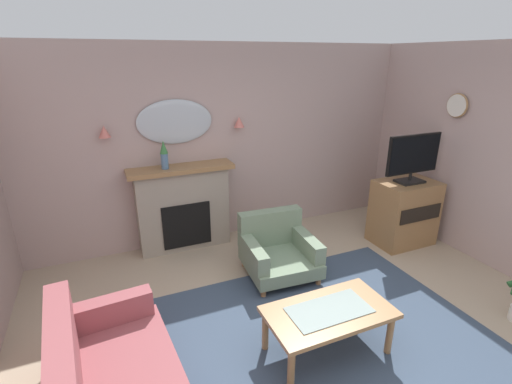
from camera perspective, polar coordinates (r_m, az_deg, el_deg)
name	(u,v)px	position (r m, az deg, el deg)	size (l,w,h in m)	color
floor	(327,356)	(3.71, 10.81, -23.58)	(6.39, 6.22, 0.10)	tan
wall_back	(226,145)	(5.21, -4.68, 7.29)	(6.39, 0.10, 2.67)	#B29993
patterned_rug	(315,337)	(3.79, 9.08, -21.15)	(3.20, 2.40, 0.01)	#38475B
fireplace	(184,209)	(5.07, -11.07, -2.53)	(1.36, 0.36, 1.16)	gray
mantel_vase_right	(164,154)	(4.76, -13.97, 5.66)	(0.10, 0.10, 0.36)	#4C7093
wall_mirror	(175,122)	(4.89, -12.35, 10.50)	(0.96, 0.06, 0.56)	#B2BCC6
wall_sconce_left	(104,132)	(4.76, -22.34, 8.59)	(0.14, 0.14, 0.14)	#D17066
wall_sconce_right	(239,122)	(5.08, -2.62, 10.72)	(0.14, 0.14, 0.14)	#D17066
wall_clock	(457,106)	(5.50, 28.55, 11.61)	(0.04, 0.31, 0.31)	silver
coffee_table	(328,316)	(3.44, 11.08, -18.18)	(1.10, 0.60, 0.45)	olive
armchair_beside_couch	(277,249)	(4.53, 3.28, -8.73)	(0.87, 0.87, 0.71)	gray
tv_cabinet	(404,212)	(5.55, 21.78, -2.93)	(0.80, 0.57, 0.90)	olive
tv_flatscreen	(413,157)	(5.30, 23.05, 4.94)	(0.84, 0.24, 0.65)	black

